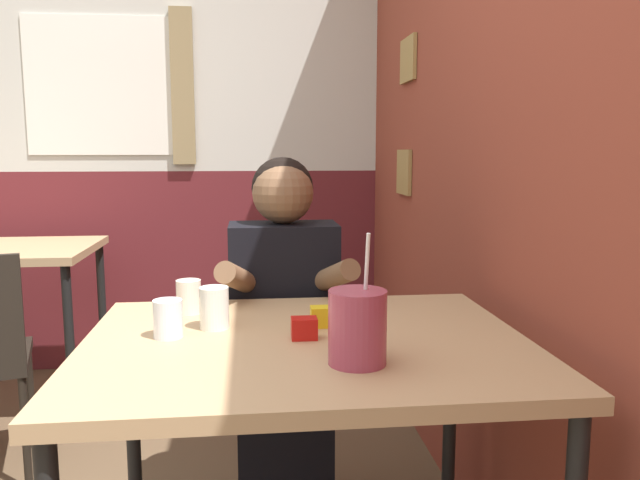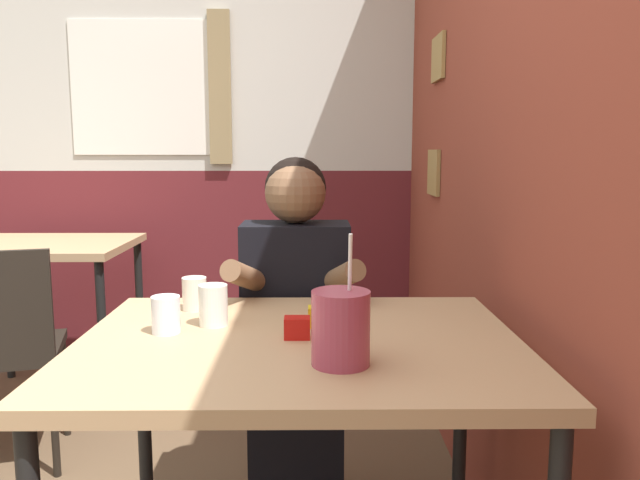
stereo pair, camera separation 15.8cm
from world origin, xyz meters
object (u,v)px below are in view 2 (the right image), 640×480
at_px(background_table, 46,262).
at_px(chair_near_window, 1,341).
at_px(main_table, 299,367).
at_px(cocktail_pitcher, 341,328).
at_px(person_seated, 296,336).

distance_m(background_table, chair_near_window, 0.72).
relative_size(main_table, background_table, 1.31).
distance_m(main_table, cocktail_pitcher, 0.25).
relative_size(background_table, cocktail_pitcher, 2.89).
bearing_deg(background_table, chair_near_window, -80.57).
xyz_separation_m(background_table, person_seated, (1.22, -1.00, -0.06)).
bearing_deg(background_table, cocktail_pitcher, -52.20).
relative_size(background_table, person_seated, 0.66).
distance_m(main_table, background_table, 1.99).
distance_m(chair_near_window, person_seated, 1.16).
bearing_deg(background_table, main_table, -51.03).
bearing_deg(person_seated, background_table, 140.76).
distance_m(main_table, person_seated, 0.55).
height_order(background_table, chair_near_window, chair_near_window).
xyz_separation_m(main_table, cocktail_pitcher, (0.09, -0.18, 0.15)).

